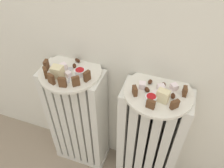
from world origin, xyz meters
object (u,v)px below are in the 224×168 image
(radiator_left, at_px, (78,121))
(radiator_right, at_px, (148,141))
(plate_left, at_px, (70,72))
(jam_bowl_right, at_px, (151,98))
(jam_bowl_left, at_px, (80,72))
(fork, at_px, (70,73))
(plate_right, at_px, (158,92))

(radiator_left, distance_m, radiator_right, 0.37)
(plate_left, xyz_separation_m, jam_bowl_right, (0.35, -0.06, 0.02))
(plate_left, relative_size, jam_bowl_left, 6.05)
(radiator_left, relative_size, plate_left, 2.41)
(plate_left, height_order, jam_bowl_left, jam_bowl_left)
(plate_left, xyz_separation_m, jam_bowl_left, (0.05, -0.01, 0.02))
(radiator_left, height_order, jam_bowl_right, jam_bowl_right)
(radiator_right, distance_m, fork, 0.49)
(jam_bowl_left, height_order, fork, jam_bowl_left)
(plate_left, bearing_deg, plate_right, 0.00)
(fork, bearing_deg, plate_right, 3.02)
(radiator_right, height_order, jam_bowl_right, jam_bowl_right)
(radiator_left, distance_m, jam_bowl_right, 0.50)
(radiator_left, relative_size, jam_bowl_right, 15.22)
(radiator_right, bearing_deg, radiator_left, 180.00)
(plate_right, relative_size, jam_bowl_right, 6.31)
(radiator_right, relative_size, plate_right, 2.41)
(plate_left, xyz_separation_m, fork, (0.01, -0.02, 0.01))
(plate_left, bearing_deg, jam_bowl_right, -9.62)
(radiator_right, distance_m, plate_left, 0.49)
(plate_right, height_order, fork, fork)
(plate_left, relative_size, fork, 2.69)
(plate_right, height_order, jam_bowl_right, jam_bowl_right)
(radiator_right, relative_size, fork, 6.50)
(plate_right, xyz_separation_m, fork, (-0.36, -0.02, 0.01))
(radiator_left, relative_size, plate_right, 2.41)
(plate_right, distance_m, jam_bowl_left, 0.32)
(radiator_left, bearing_deg, plate_right, 0.00)
(radiator_right, distance_m, jam_bowl_right, 0.35)
(radiator_right, height_order, fork, fork)
(radiator_left, xyz_separation_m, jam_bowl_left, (0.05, -0.01, 0.35))
(radiator_left, distance_m, plate_right, 0.49)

